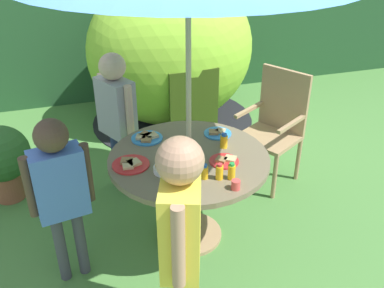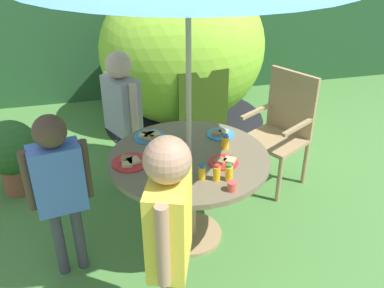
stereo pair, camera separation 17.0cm
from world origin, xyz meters
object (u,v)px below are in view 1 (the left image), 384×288
at_px(potted_plant, 2,158).
at_px(plate_far_right, 225,161).
at_px(child_in_blue_shirt, 60,183).
at_px(plate_near_right, 217,133).
at_px(juice_bottle_near_left, 224,141).
at_px(cup_near, 236,185).
at_px(wooden_chair, 275,122).
at_px(dome_tent, 171,51).
at_px(plate_center_front, 147,137).
at_px(juice_bottle_far_left, 219,172).
at_px(juice_bottle_center_back, 205,172).
at_px(snack_bowl, 165,167).
at_px(child_in_yellow_shirt, 181,224).
at_px(juice_bottle_mid_left, 232,171).
at_px(child_in_grey_shirt, 116,108).
at_px(garden_table, 189,173).
at_px(plate_mid_right, 131,164).

relative_size(potted_plant, plate_far_right, 3.34).
height_order(child_in_blue_shirt, plate_near_right, child_in_blue_shirt).
distance_m(juice_bottle_near_left, cup_near, 0.53).
height_order(wooden_chair, dome_tent, dome_tent).
distance_m(plate_far_right, plate_center_front, 0.67).
relative_size(dome_tent, juice_bottle_far_left, 17.90).
distance_m(juice_bottle_near_left, juice_bottle_center_back, 0.44).
relative_size(snack_bowl, plate_far_right, 0.76).
height_order(dome_tent, plate_center_front, dome_tent).
distance_m(wooden_chair, child_in_yellow_shirt, 2.00).
bearing_deg(dome_tent, juice_bottle_far_left, -101.01).
xyz_separation_m(dome_tent, juice_bottle_mid_left, (-0.23, -2.44, -0.07)).
height_order(child_in_yellow_shirt, plate_center_front, child_in_yellow_shirt).
bearing_deg(potted_plant, dome_tent, 31.98).
bearing_deg(child_in_grey_shirt, dome_tent, 120.99).
distance_m(plate_center_front, juice_bottle_far_left, 0.76).
bearing_deg(child_in_blue_shirt, garden_table, 0.00).
relative_size(wooden_chair, juice_bottle_far_left, 9.09).
xyz_separation_m(potted_plant, snack_bowl, (1.18, -1.11, 0.36)).
bearing_deg(garden_table, child_in_blue_shirt, -170.01).
bearing_deg(child_in_grey_shirt, juice_bottle_mid_left, 0.17).
distance_m(child_in_grey_shirt, juice_bottle_center_back, 1.17).
distance_m(plate_center_front, juice_bottle_center_back, 0.69).
relative_size(plate_mid_right, juice_bottle_near_left, 2.26).
relative_size(plate_center_front, juice_bottle_far_left, 2.09).
bearing_deg(juice_bottle_mid_left, dome_tent, 84.60).
bearing_deg(child_in_grey_shirt, potted_plant, -126.58).
bearing_deg(plate_far_right, wooden_chair, 43.67).
relative_size(wooden_chair, plate_mid_right, 4.05).
height_order(child_in_grey_shirt, juice_bottle_mid_left, child_in_grey_shirt).
bearing_deg(child_in_yellow_shirt, cup_near, -30.39).
relative_size(wooden_chair, juice_bottle_center_back, 9.87).
relative_size(child_in_yellow_shirt, snack_bowl, 8.69).
xyz_separation_m(child_in_blue_shirt, child_in_yellow_shirt, (0.59, -0.72, 0.10)).
height_order(child_in_yellow_shirt, plate_mid_right, child_in_yellow_shirt).
relative_size(plate_near_right, juice_bottle_far_left, 1.87).
distance_m(child_in_yellow_shirt, juice_bottle_far_left, 0.69).
bearing_deg(juice_bottle_mid_left, wooden_chair, 49.49).
bearing_deg(juice_bottle_center_back, wooden_chair, 42.51).
distance_m(dome_tent, plate_far_right, 2.24).
bearing_deg(dome_tent, juice_bottle_mid_left, -99.18).
distance_m(plate_far_right, juice_bottle_far_left, 0.22).
xyz_separation_m(child_in_yellow_shirt, juice_bottle_near_left, (0.59, 0.92, -0.09)).
bearing_deg(child_in_blue_shirt, potted_plant, 103.94).
distance_m(plate_mid_right, juice_bottle_mid_left, 0.70).
bearing_deg(juice_bottle_far_left, child_in_yellow_shirt, -127.30).
bearing_deg(plate_mid_right, plate_near_right, 19.65).
bearing_deg(child_in_yellow_shirt, snack_bowl, 11.87).
bearing_deg(plate_far_right, dome_tent, 84.93).
distance_m(child_in_grey_shirt, plate_near_right, 0.89).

